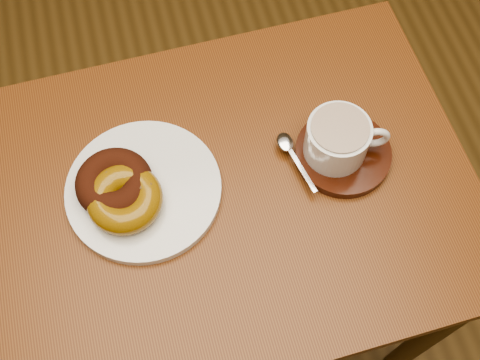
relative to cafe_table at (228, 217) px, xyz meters
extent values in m
plane|color=brown|center=(-0.15, 0.12, -0.59)|extent=(6.00, 6.00, 0.00)
cube|color=brown|center=(0.00, 0.00, 0.10)|extent=(0.76, 0.57, 0.03)
cylinder|color=#432D13|center=(0.34, -0.24, -0.25)|extent=(0.04, 0.04, 0.67)
cylinder|color=#432D13|center=(-0.34, 0.24, -0.25)|extent=(0.04, 0.04, 0.67)
cylinder|color=#432D13|center=(0.33, 0.25, -0.25)|extent=(0.04, 0.04, 0.67)
cylinder|color=white|center=(-0.12, 0.03, 0.12)|extent=(0.31, 0.31, 0.01)
torus|color=#37150B|center=(-0.16, 0.03, 0.15)|extent=(0.12, 0.12, 0.04)
torus|color=#855E0E|center=(-0.15, 0.01, 0.15)|extent=(0.14, 0.14, 0.04)
cube|color=#4C3519|center=(-0.11, 0.01, 0.16)|extent=(0.01, 0.00, 0.00)
cube|color=#4C3519|center=(-0.12, 0.03, 0.16)|extent=(0.01, 0.01, 0.00)
cube|color=#4C3519|center=(-0.14, 0.04, 0.16)|extent=(0.01, 0.01, 0.00)
cube|color=#4C3519|center=(-0.16, 0.04, 0.16)|extent=(0.01, 0.01, 0.00)
cube|color=#4C3519|center=(-0.18, 0.03, 0.16)|extent=(0.01, 0.01, 0.00)
cube|color=#4C3519|center=(-0.18, 0.01, 0.16)|extent=(0.01, 0.00, 0.00)
cube|color=#4C3519|center=(-0.18, -0.01, 0.16)|extent=(0.01, 0.01, 0.00)
cube|color=#4C3519|center=(-0.16, -0.03, 0.16)|extent=(0.01, 0.01, 0.00)
cube|color=#4C3519|center=(-0.14, -0.03, 0.16)|extent=(0.01, 0.01, 0.00)
cube|color=#4C3519|center=(-0.12, -0.01, 0.16)|extent=(0.01, 0.01, 0.00)
cylinder|color=black|center=(0.19, 0.01, 0.12)|extent=(0.16, 0.16, 0.02)
cylinder|color=white|center=(0.17, 0.02, 0.16)|extent=(0.10, 0.10, 0.06)
cylinder|color=brown|center=(0.17, 0.02, 0.19)|extent=(0.08, 0.08, 0.00)
torus|color=white|center=(0.23, 0.00, 0.16)|extent=(0.05, 0.02, 0.04)
ellipsoid|color=silver|center=(0.10, 0.05, 0.13)|extent=(0.02, 0.03, 0.01)
cube|color=silver|center=(0.11, 0.00, 0.13)|extent=(0.02, 0.09, 0.00)
camera|label=1|loc=(-0.08, -0.38, 0.93)|focal=45.00mm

